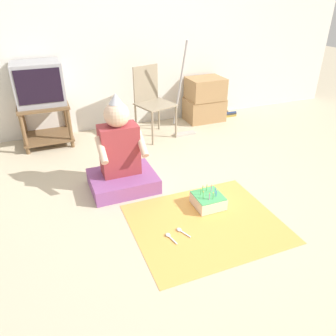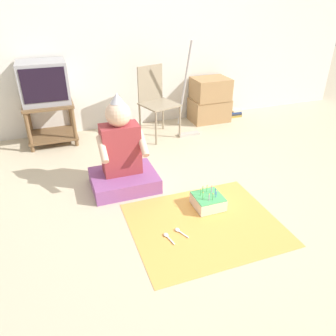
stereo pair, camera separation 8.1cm
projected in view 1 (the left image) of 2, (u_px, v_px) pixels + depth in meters
ground_plane at (215, 207)px, 2.87m from camera, size 16.00×16.00×0.00m
wall_back at (134, 26)px, 4.07m from camera, size 6.40×0.06×2.55m
tv_stand at (45, 120)px, 3.91m from camera, size 0.57×0.50×0.50m
tv at (38, 83)px, 3.71m from camera, size 0.53×0.42×0.47m
folding_chair at (151, 98)px, 4.06m from camera, size 0.50×0.50×0.87m
cardboard_box_stack at (205, 100)px, 4.63m from camera, size 0.54×0.39×0.61m
dust_mop at (182, 107)px, 4.21m from camera, size 0.28×0.42×1.18m
book_pile at (229, 112)px, 4.92m from camera, size 0.19×0.14×0.11m
person_seated at (121, 159)px, 3.04m from camera, size 0.61×0.50×0.90m
party_cloth at (206, 223)px, 2.67m from camera, size 1.18×1.00×0.01m
birthday_cake at (208, 200)px, 2.85m from camera, size 0.25×0.25×0.18m
plastic_spoon_near at (181, 231)px, 2.57m from camera, size 0.07×0.14×0.01m
plastic_spoon_far at (169, 236)px, 2.51m from camera, size 0.05×0.14×0.01m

